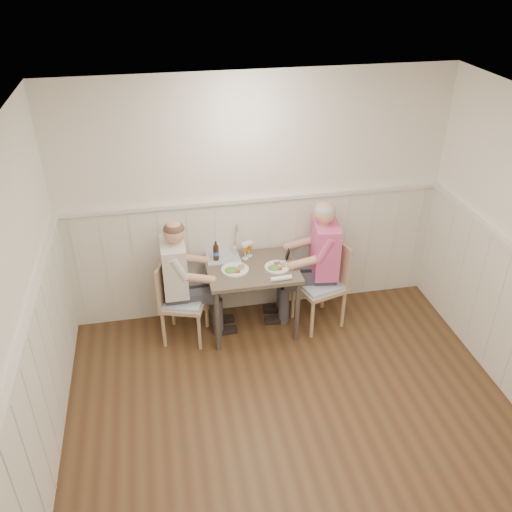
# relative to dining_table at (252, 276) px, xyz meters

# --- Properties ---
(ground_plane) EXTENTS (4.50, 4.50, 0.00)m
(ground_plane) POSITION_rel_dining_table_xyz_m (0.12, -1.84, -0.65)
(ground_plane) COLOR #472E1A
(room_shell) EXTENTS (4.04, 4.54, 2.60)m
(room_shell) POSITION_rel_dining_table_xyz_m (0.12, -1.84, 0.87)
(room_shell) COLOR white
(room_shell) RESTS_ON ground
(wainscot) EXTENTS (4.00, 4.49, 1.34)m
(wainscot) POSITION_rel_dining_table_xyz_m (0.12, -1.15, 0.04)
(wainscot) COLOR white
(wainscot) RESTS_ON ground
(dining_table) EXTENTS (0.91, 0.70, 0.75)m
(dining_table) POSITION_rel_dining_table_xyz_m (0.00, 0.00, 0.00)
(dining_table) COLOR brown
(dining_table) RESTS_ON ground
(chair_right) EXTENTS (0.56, 0.56, 0.96)m
(chair_right) POSITION_rel_dining_table_xyz_m (0.76, -0.04, -0.13)
(chair_right) COLOR tan
(chair_right) RESTS_ON ground
(chair_left) EXTENTS (0.54, 0.54, 0.91)m
(chair_left) POSITION_rel_dining_table_xyz_m (-0.76, -0.01, -0.16)
(chair_left) COLOR tan
(chair_left) RESTS_ON ground
(man_in_pink) EXTENTS (0.69, 0.48, 1.41)m
(man_in_pink) POSITION_rel_dining_table_xyz_m (0.73, 0.05, -0.06)
(man_in_pink) COLOR #3F3F47
(man_in_pink) RESTS_ON ground
(diner_cream) EXTENTS (0.62, 0.43, 1.34)m
(diner_cream) POSITION_rel_dining_table_xyz_m (-0.73, 0.04, -0.09)
(diner_cream) COLOR #3F3F47
(diner_cream) RESTS_ON ground
(plate_man) EXTENTS (0.26, 0.26, 0.06)m
(plate_man) POSITION_rel_dining_table_xyz_m (0.24, -0.07, 0.12)
(plate_man) COLOR white
(plate_man) RESTS_ON dining_table
(plate_diner) EXTENTS (0.28, 0.28, 0.07)m
(plate_diner) POSITION_rel_dining_table_xyz_m (-0.19, -0.03, 0.12)
(plate_diner) COLOR white
(plate_diner) RESTS_ON dining_table
(beer_glass_a) EXTENTS (0.07, 0.07, 0.17)m
(beer_glass_a) POSITION_rel_dining_table_xyz_m (0.01, 0.22, 0.22)
(beer_glass_a) COLOR silver
(beer_glass_a) RESTS_ON dining_table
(beer_glass_b) EXTENTS (0.07, 0.07, 0.18)m
(beer_glass_b) POSITION_rel_dining_table_xyz_m (-0.04, 0.18, 0.22)
(beer_glass_b) COLOR silver
(beer_glass_b) RESTS_ON dining_table
(beer_bottle) EXTENTS (0.06, 0.06, 0.22)m
(beer_bottle) POSITION_rel_dining_table_xyz_m (-0.34, 0.21, 0.20)
(beer_bottle) COLOR black
(beer_bottle) RESTS_ON dining_table
(rolled_napkin) EXTENTS (0.21, 0.06, 0.05)m
(rolled_napkin) POSITION_rel_dining_table_xyz_m (0.23, -0.29, 0.12)
(rolled_napkin) COLOR white
(rolled_napkin) RESTS_ON dining_table
(grass_vase) EXTENTS (0.04, 0.04, 0.38)m
(grass_vase) POSITION_rel_dining_table_xyz_m (-0.13, 0.31, 0.27)
(grass_vase) COLOR silver
(grass_vase) RESTS_ON dining_table
(gingham_mat) EXTENTS (0.34, 0.28, 0.01)m
(gingham_mat) POSITION_rel_dining_table_xyz_m (-0.26, 0.25, 0.10)
(gingham_mat) COLOR slate
(gingham_mat) RESTS_ON dining_table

